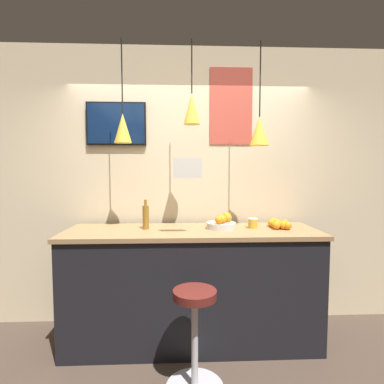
{
  "coord_description": "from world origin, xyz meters",
  "views": [
    {
      "loc": [
        -0.12,
        -1.99,
        1.61
      ],
      "look_at": [
        0.0,
        0.74,
        1.42
      ],
      "focal_mm": 28.0,
      "sensor_mm": 36.0,
      "label": 1
    }
  ],
  "objects_px": {
    "fruit_bowl": "(222,223)",
    "spread_jar": "(253,223)",
    "bar_stool": "(195,330)",
    "juice_bottle": "(146,217)",
    "mounted_tv": "(116,124)"
  },
  "relations": [
    {
      "from": "fruit_bowl",
      "to": "spread_jar",
      "type": "xyz_separation_m",
      "value": [
        0.3,
        0.0,
        -0.0
      ]
    },
    {
      "from": "bar_stool",
      "to": "juice_bottle",
      "type": "bearing_deg",
      "value": 121.84
    },
    {
      "from": "spread_jar",
      "to": "bar_stool",
      "type": "bearing_deg",
      "value": -130.87
    },
    {
      "from": "juice_bottle",
      "to": "spread_jar",
      "type": "height_order",
      "value": "juice_bottle"
    },
    {
      "from": "bar_stool",
      "to": "juice_bottle",
      "type": "xyz_separation_m",
      "value": [
        -0.42,
        0.68,
        0.74
      ]
    },
    {
      "from": "bar_stool",
      "to": "spread_jar",
      "type": "height_order",
      "value": "spread_jar"
    },
    {
      "from": "fruit_bowl",
      "to": "spread_jar",
      "type": "bearing_deg",
      "value": 0.15
    },
    {
      "from": "bar_stool",
      "to": "fruit_bowl",
      "type": "relative_size",
      "value": 2.69
    },
    {
      "from": "fruit_bowl",
      "to": "juice_bottle",
      "type": "height_order",
      "value": "juice_bottle"
    },
    {
      "from": "fruit_bowl",
      "to": "juice_bottle",
      "type": "bearing_deg",
      "value": 179.94
    },
    {
      "from": "bar_stool",
      "to": "spread_jar",
      "type": "bearing_deg",
      "value": 49.13
    },
    {
      "from": "fruit_bowl",
      "to": "juice_bottle",
      "type": "xyz_separation_m",
      "value": [
        -0.72,
        0.0,
        0.07
      ]
    },
    {
      "from": "fruit_bowl",
      "to": "juice_bottle",
      "type": "distance_m",
      "value": 0.72
    },
    {
      "from": "bar_stool",
      "to": "fruit_bowl",
      "type": "height_order",
      "value": "fruit_bowl"
    },
    {
      "from": "spread_jar",
      "to": "mounted_tv",
      "type": "distance_m",
      "value": 1.7
    }
  ]
}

